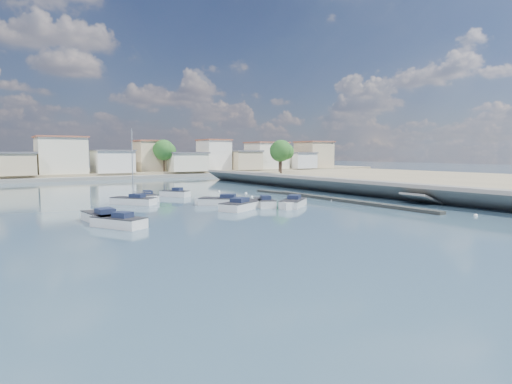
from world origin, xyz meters
TOP-DOWN VIEW (x-y plane):
  - ground at (0.00, 40.00)m, footprint 400.00×400.00m
  - seawall_walkway at (18.50, 13.00)m, footprint 5.00×90.00m
  - seawall_embankment at (40.10, 12.99)m, footprint 49.65×90.00m
  - breakwater at (6.90, 12.69)m, footprint 2.00×31.02m
  - far_shore_land at (0.00, 92.00)m, footprint 160.00×40.00m
  - far_shore_quay at (0.00, 71.00)m, footprint 160.00×2.50m
  - far_town at (10.71, 76.92)m, footprint 113.01×12.80m
  - shore_trees at (8.34, 68.11)m, footprint 74.56×38.32m
  - motorboat_a at (-21.42, 7.48)m, footprint 3.87×5.03m
  - motorboat_b at (-3.66, 12.28)m, footprint 3.16×4.77m
  - motorboat_c at (-7.21, 16.00)m, footprint 5.54×5.25m
  - motorboat_d at (-1.43, 9.90)m, footprint 5.22×4.79m
  - motorboat_e at (-21.77, 10.87)m, footprint 2.73×6.25m
  - motorboat_f at (-8.16, 27.99)m, footprint 3.65×4.32m
  - motorboat_g at (-12.81, 24.61)m, footprint 1.99×4.79m
  - motorboat_h at (-6.76, 11.54)m, footprint 6.37×4.78m
  - sailboat at (-15.76, 22.16)m, footprint 4.75×5.32m
  - mooring_buoys at (4.39, 13.87)m, footprint 9.01×36.27m

SIDE VIEW (x-z plane):
  - ground at x=0.00m, z-range 0.00..0.00m
  - mooring_buoys at x=4.39m, z-range -0.14..0.24m
  - breakwater at x=6.90m, z-range 0.00..0.35m
  - motorboat_d at x=-1.43m, z-range -0.36..1.12m
  - motorboat_b at x=-3.66m, z-range -0.36..1.12m
  - motorboat_f at x=-8.16m, z-range -0.36..1.12m
  - motorboat_e at x=-21.77m, z-range -0.36..1.12m
  - motorboat_h at x=-6.76m, z-range -0.36..1.12m
  - motorboat_a at x=-21.42m, z-range -0.36..1.12m
  - motorboat_c at x=-7.21m, z-range -0.36..1.12m
  - motorboat_g at x=-12.81m, z-range -0.36..1.12m
  - far_shore_quay at x=0.00m, z-range 0.00..0.80m
  - sailboat at x=-15.76m, z-range -4.08..4.92m
  - far_shore_land at x=0.00m, z-range 0.00..1.40m
  - seawall_embankment at x=40.10m, z-range -0.60..2.30m
  - seawall_walkway at x=18.50m, z-range 0.00..1.80m
  - far_town at x=10.71m, z-range 0.76..9.11m
  - shore_trees at x=8.34m, z-range 2.26..10.18m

